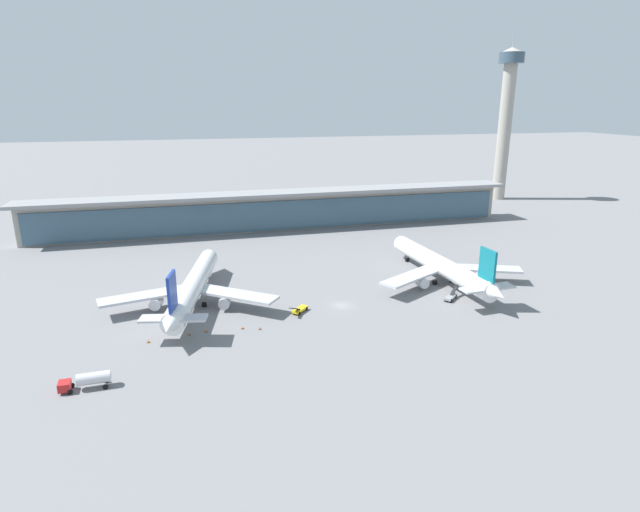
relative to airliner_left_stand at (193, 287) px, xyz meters
The scene contains 14 objects.
ground_plane 37.03m from the airliner_left_stand, 15.78° to the right, with size 1200.00×1200.00×0.00m, color slate.
airliner_left_stand is the anchor object (origin of this frame).
airliner_centre_stand 67.49m from the airliner_left_stand, ahead, with size 43.20×56.26×14.98m.
service_truck_near_nose_yellow 27.22m from the airliner_left_stand, 25.54° to the right, with size 5.68×5.85×2.70m.
service_truck_under_wing_yellow 76.90m from the airliner_left_stand, ahead, with size 6.10×7.29×3.10m.
service_truck_mid_apron_red 40.29m from the airliner_left_stand, 118.81° to the right, with size 8.68×2.75×2.95m.
service_truck_by_tail_grey 65.07m from the airliner_left_stand, 11.90° to the right, with size 6.00×5.51×2.70m.
terminal_building 80.75m from the airliner_left_stand, 64.02° to the left, with size 188.79×12.80×15.20m.
control_tower 194.60m from the airliner_left_stand, 34.59° to the left, with size 12.00×12.00×78.39m.
safety_cone_alpha 18.04m from the airliner_left_stand, 95.24° to the right, with size 0.62×0.62×0.70m.
safety_cone_bravo 23.51m from the airliner_left_stand, 53.73° to the right, with size 0.62×0.62×0.70m.
safety_cone_charlie 21.94m from the airliner_left_stand, 117.62° to the right, with size 0.62×0.62×0.70m.
safety_cone_delta 20.46m from the airliner_left_stand, 60.04° to the right, with size 0.62×0.62×0.70m.
safety_cone_echo 17.44m from the airliner_left_stand, 83.02° to the right, with size 0.62×0.62×0.70m.
Camera 1 is at (-36.05, -113.61, 48.79)m, focal length 28.98 mm.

